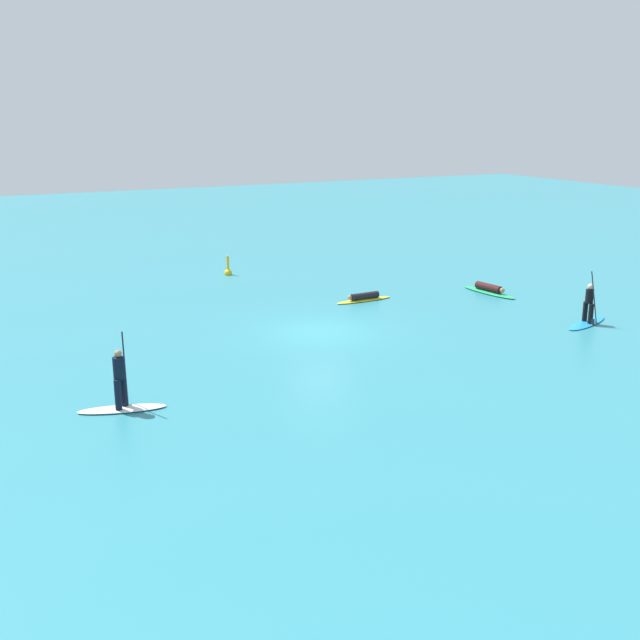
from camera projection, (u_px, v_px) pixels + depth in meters
The scene contains 6 objects.
ground_plane at pixel (320, 332), 29.96m from camera, with size 120.00×120.00×0.00m, color teal.
surfer_on_blue_board at pixel (588, 313), 31.02m from camera, with size 3.01×1.65×2.27m.
surfer_on_green_board at pixel (489, 290), 36.36m from camera, with size 1.08×3.30×0.47m.
surfer_on_white_board at pixel (121, 393), 21.97m from camera, with size 2.62×1.27×2.38m.
surfer_on_yellow_board at pixel (364, 298), 34.91m from camera, with size 2.88×0.66×0.39m.
marker_buoy at pixel (228, 271), 40.49m from camera, with size 0.41×0.41×1.13m.
Camera 1 is at (-13.14, -25.58, 8.41)m, focal length 42.45 mm.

